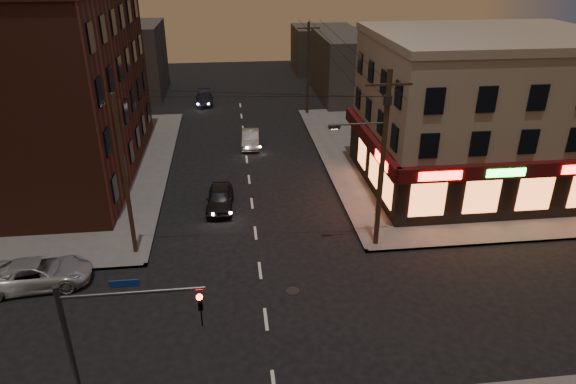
{
  "coord_description": "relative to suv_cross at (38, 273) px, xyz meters",
  "views": [
    {
      "loc": [
        -1.18,
        -18.86,
        15.49
      ],
      "look_at": [
        1.83,
        6.81,
        3.2
      ],
      "focal_mm": 32.0,
      "sensor_mm": 36.0,
      "label": 1
    }
  ],
  "objects": [
    {
      "name": "ground",
      "position": [
        11.18,
        -4.0,
        -0.72
      ],
      "size": [
        120.0,
        120.0,
        0.0
      ],
      "primitive_type": "plane",
      "color": "black",
      "rests_on": "ground"
    },
    {
      "name": "utility_pole_west",
      "position": [
        4.38,
        2.5,
        3.93
      ],
      "size": [
        0.24,
        0.24,
        9.0
      ],
      "primitive_type": "cylinder",
      "color": "#382619",
      "rests_on": "sidewalk_nw"
    },
    {
      "name": "sidewalk_ne",
      "position": [
        29.18,
        15.0,
        -0.64
      ],
      "size": [
        24.0,
        28.0,
        0.15
      ],
      "primitive_type": "cube",
      "color": "#514F4C",
      "rests_on": "ground"
    },
    {
      "name": "utility_pole_main",
      "position": [
        17.86,
        1.8,
        5.04
      ],
      "size": [
        4.2,
        0.44,
        10.0
      ],
      "color": "#382619",
      "rests_on": "sidewalk_ne"
    },
    {
      "name": "sedan_near",
      "position": [
        9.08,
        7.56,
        -0.0
      ],
      "size": [
        1.92,
        4.28,
        1.43
      ],
      "primitive_type": "imported",
      "rotation": [
        0.0,
        0.0,
        -0.06
      ],
      "color": "black",
      "rests_on": "ground"
    },
    {
      "name": "utility_pole_far",
      "position": [
        17.98,
        28.0,
        3.93
      ],
      "size": [
        0.26,
        0.26,
        9.0
      ],
      "primitive_type": "cylinder",
      "color": "#382619",
      "rests_on": "sidewalk_ne"
    },
    {
      "name": "pizza_building",
      "position": [
        27.11,
        9.43,
        4.63
      ],
      "size": [
        15.85,
        12.85,
        10.5
      ],
      "color": "gray",
      "rests_on": "sidewalk_ne"
    },
    {
      "name": "brick_apartment",
      "position": [
        -3.32,
        15.0,
        5.93
      ],
      "size": [
        12.0,
        20.0,
        13.0
      ],
      "primitive_type": "cube",
      "color": "#4C2418",
      "rests_on": "sidewalk_nw"
    },
    {
      "name": "sidewalk_nw",
      "position": [
        -6.82,
        15.0,
        -0.64
      ],
      "size": [
        24.0,
        28.0,
        0.15
      ],
      "primitive_type": "cube",
      "color": "#514F4C",
      "rests_on": "ground"
    },
    {
      "name": "sedan_far",
      "position": [
        7.33,
        32.9,
        -0.07
      ],
      "size": [
        1.97,
        4.51,
        1.29
      ],
      "primitive_type": "imported",
      "rotation": [
        0.0,
        0.0,
        0.04
      ],
      "color": "black",
      "rests_on": "ground"
    },
    {
      "name": "bg_building_ne_b",
      "position": [
        23.18,
        48.0,
        2.28
      ],
      "size": [
        8.0,
        8.0,
        6.0
      ],
      "primitive_type": "cube",
      "color": "#3F3D3A",
      "rests_on": "ground"
    },
    {
      "name": "bg_building_ne_a",
      "position": [
        25.18,
        34.0,
        2.78
      ],
      "size": [
        10.0,
        12.0,
        7.0
      ],
      "primitive_type": "cube",
      "color": "#3F3D3A",
      "rests_on": "ground"
    },
    {
      "name": "fire_hydrant",
      "position": [
        18.98,
        5.08,
        -0.16
      ],
      "size": [
        0.34,
        0.34,
        0.75
      ],
      "rotation": [
        0.0,
        0.0,
        0.25
      ],
      "color": "maroon",
      "rests_on": "sidewalk_ne"
    },
    {
      "name": "bg_building_nw",
      "position": [
        -1.82,
        38.0,
        3.28
      ],
      "size": [
        9.0,
        10.0,
        8.0
      ],
      "primitive_type": "cube",
      "color": "#3F3D3A",
      "rests_on": "ground"
    },
    {
      "name": "sedan_mid",
      "position": [
        11.68,
        19.12,
        -0.04
      ],
      "size": [
        1.72,
        4.22,
        1.36
      ],
      "primitive_type": "imported",
      "rotation": [
        0.0,
        0.0,
        -0.07
      ],
      "color": "gray",
      "rests_on": "ground"
    },
    {
      "name": "traffic_signal",
      "position": [
        5.61,
        -9.6,
        3.44
      ],
      "size": [
        4.49,
        0.32,
        6.47
      ],
      "color": "#333538",
      "rests_on": "ground"
    },
    {
      "name": "suv_cross",
      "position": [
        0.0,
        0.0,
        0.0
      ],
      "size": [
        5.35,
        2.84,
        1.43
      ],
      "primitive_type": "imported",
      "rotation": [
        0.0,
        0.0,
        1.66
      ],
      "color": "#A1A4AA",
      "rests_on": "ground"
    }
  ]
}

